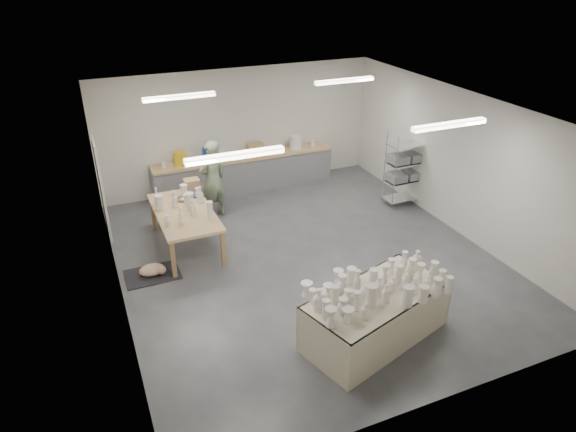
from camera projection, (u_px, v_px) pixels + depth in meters
name	position (u px, v px, depth m)	size (l,w,h in m)	color
room	(300.00, 161.00, 9.27)	(8.00, 8.02, 3.00)	#424449
back_counter	(245.00, 171.00, 12.96)	(4.60, 0.60, 1.24)	tan
wire_shelf	(405.00, 168.00, 12.01)	(0.88, 0.48, 1.80)	silver
drying_table	(376.00, 313.00, 7.88)	(2.55, 1.78, 1.19)	olive
work_table	(185.00, 208.00, 10.33)	(1.10, 2.19, 1.20)	tan
rug	(153.00, 275.00, 9.64)	(1.00, 0.70, 0.02)	black
cat	(153.00, 270.00, 9.59)	(0.54, 0.43, 0.20)	white
potter	(213.00, 179.00, 11.42)	(0.66, 0.44, 1.82)	gray
red_stool	(211.00, 199.00, 11.92)	(0.44, 0.44, 0.33)	#B42A19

